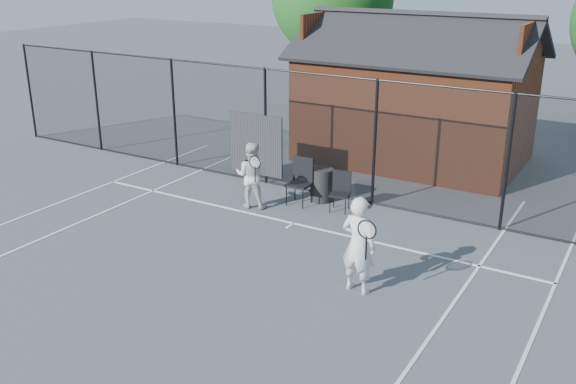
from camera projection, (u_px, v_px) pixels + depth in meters
The scene contains 9 objects.
ground at pixel (211, 278), 11.78m from camera, with size 80.00×80.00×0.00m, color #4A5154.
court_lines at pixel (163, 309), 10.71m from camera, with size 11.02×18.00×0.01m.
fence at pixel (325, 138), 15.46m from camera, with size 22.04×3.00×3.00m.
clubhouse at pixel (415, 105), 18.25m from camera, with size 6.50×4.36×4.19m.
player_front at pixel (359, 245), 11.03m from camera, with size 0.81×0.61×1.77m.
player_back at pixel (251, 175), 14.90m from camera, with size 0.92×0.79×1.57m.
chair_left at pixel (340, 193), 14.75m from camera, with size 0.43×0.45×0.91m, color black.
chair_right at pixel (299, 182), 15.14m from camera, with size 0.52×0.55×1.09m, color black.
waste_bin at pixel (322, 185), 15.42m from camera, with size 0.55×0.55×0.80m, color black.
Camera 1 is at (6.60, -8.31, 5.53)m, focal length 40.00 mm.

